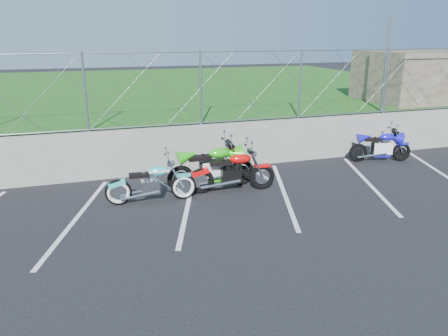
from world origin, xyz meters
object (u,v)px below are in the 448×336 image
object	(u,v)px
cruiser_turquoise	(152,185)
naked_orange	(233,173)
sportbike_blue	(381,148)
sportbike_green	(213,169)

from	to	relation	value
cruiser_turquoise	naked_orange	bearing A→B (deg)	5.89
naked_orange	sportbike_blue	world-z (taller)	naked_orange
sportbike_green	cruiser_turquoise	bearing A→B (deg)	-164.82
naked_orange	sportbike_green	xyz separation A→B (m)	(-0.40, 0.37, 0.04)
naked_orange	sportbike_blue	xyz separation A→B (m)	(5.10, 1.11, -0.04)
cruiser_turquoise	sportbike_green	distance (m)	1.65
naked_orange	sportbike_green	distance (m)	0.55
sportbike_blue	cruiser_turquoise	bearing A→B (deg)	-155.46
sportbike_green	naked_orange	bearing A→B (deg)	-43.88
naked_orange	sportbike_green	world-z (taller)	sportbike_green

